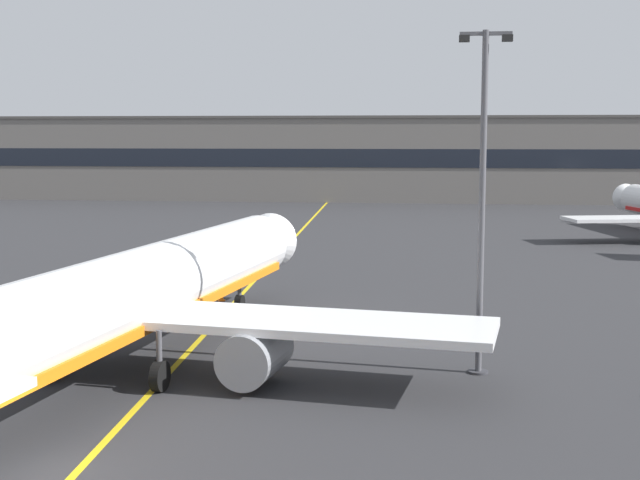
% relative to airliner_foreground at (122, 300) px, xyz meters
% --- Properties ---
extents(ground_plane, '(400.00, 400.00, 0.00)m').
position_rel_airliner_foreground_xyz_m(ground_plane, '(1.22, -11.00, -3.37)').
color(ground_plane, '#2D2D30').
extents(taxiway_centreline, '(6.51, 179.90, 0.01)m').
position_rel_airliner_foreground_xyz_m(taxiway_centreline, '(1.22, 19.00, -3.37)').
color(taxiway_centreline, yellow).
rests_on(taxiway_centreline, ground).
extents(airliner_foreground, '(32.36, 41.43, 11.65)m').
position_rel_airliner_foreground_xyz_m(airliner_foreground, '(0.00, 0.00, 0.00)').
color(airliner_foreground, white).
rests_on(airliner_foreground, ground).
extents(apron_lamp_post, '(2.24, 0.90, 14.91)m').
position_rel_airliner_foreground_xyz_m(apron_lamp_post, '(15.50, 2.15, 4.40)').
color(apron_lamp_post, '#515156').
rests_on(apron_lamp_post, ground).
extents(safety_cone_by_nose_gear, '(0.44, 0.44, 0.55)m').
position_rel_airliner_foreground_xyz_m(safety_cone_by_nose_gear, '(0.38, 17.06, -3.11)').
color(safety_cone_by_nose_gear, orange).
rests_on(safety_cone_by_nose_gear, ground).
extents(terminal_building, '(166.33, 12.40, 13.27)m').
position_rel_airliner_foreground_xyz_m(terminal_building, '(2.49, 101.46, 3.27)').
color(terminal_building, slate).
rests_on(terminal_building, ground).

